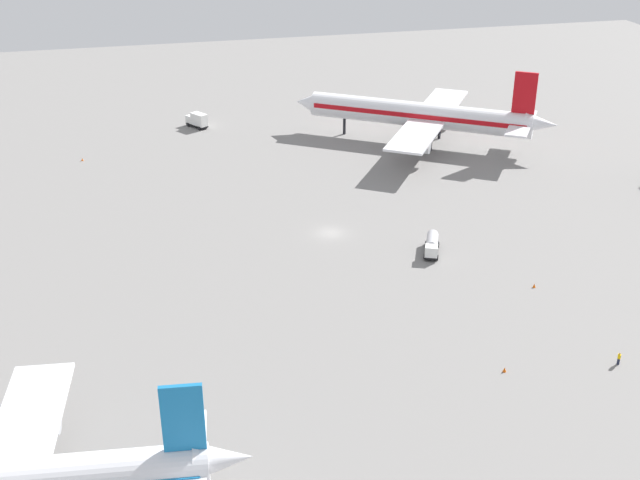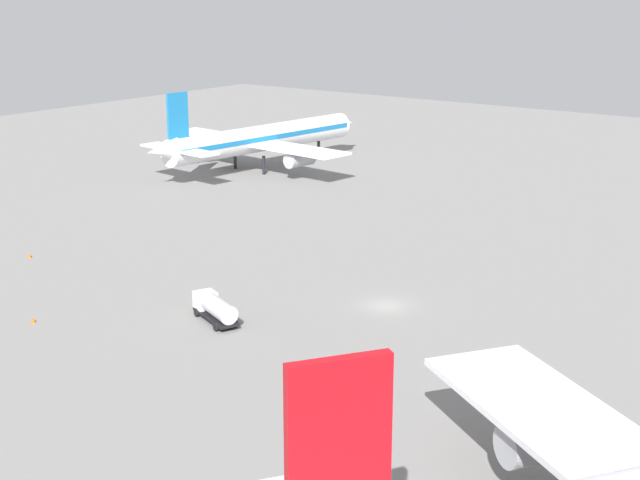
{
  "view_description": "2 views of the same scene",
  "coord_description": "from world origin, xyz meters",
  "px_view_note": "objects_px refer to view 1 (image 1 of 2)",
  "views": [
    {
      "loc": [
        -114.69,
        29.39,
        56.84
      ],
      "look_at": [
        -10.49,
        4.28,
        4.22
      ],
      "focal_mm": 45.76,
      "sensor_mm": 36.0,
      "label": 1
    },
    {
      "loc": [
        45.81,
        -73.0,
        30.94
      ],
      "look_at": [
        -8.44,
        0.4,
        5.21
      ],
      "focal_mm": 51.96,
      "sensor_mm": 36.0,
      "label": 2
    }
  ],
  "objects_px": {
    "fuel_truck": "(432,245)",
    "safety_cone_near_gate": "(82,159)",
    "safety_cone_mid_apron": "(505,370)",
    "catering_truck": "(197,120)",
    "airplane_at_gate": "(422,115)",
    "safety_cone_far_side": "(534,286)",
    "ground_crew_worker": "(619,358)"
  },
  "relations": [
    {
      "from": "catering_truck",
      "to": "ground_crew_worker",
      "type": "relative_size",
      "value": 3.43
    },
    {
      "from": "catering_truck",
      "to": "safety_cone_mid_apron",
      "type": "distance_m",
      "value": 104.25
    },
    {
      "from": "fuel_truck",
      "to": "safety_cone_far_side",
      "type": "distance_m",
      "value": 17.09
    },
    {
      "from": "safety_cone_mid_apron",
      "to": "airplane_at_gate",
      "type": "bearing_deg",
      "value": -12.86
    },
    {
      "from": "airplane_at_gate",
      "to": "catering_truck",
      "type": "relative_size",
      "value": 8.42
    },
    {
      "from": "airplane_at_gate",
      "to": "safety_cone_near_gate",
      "type": "xyz_separation_m",
      "value": [
        5.68,
        68.53,
        -5.79
      ]
    },
    {
      "from": "safety_cone_near_gate",
      "to": "safety_cone_mid_apron",
      "type": "relative_size",
      "value": 1.0
    },
    {
      "from": "airplane_at_gate",
      "to": "safety_cone_far_side",
      "type": "distance_m",
      "value": 62.31
    },
    {
      "from": "catering_truck",
      "to": "safety_cone_mid_apron",
      "type": "relative_size",
      "value": 9.54
    },
    {
      "from": "fuel_truck",
      "to": "ground_crew_worker",
      "type": "xyz_separation_m",
      "value": [
        -33.23,
        -11.44,
        -0.54
      ]
    },
    {
      "from": "catering_truck",
      "to": "safety_cone_mid_apron",
      "type": "xyz_separation_m",
      "value": [
        -100.94,
        -26.03,
        -1.4
      ]
    },
    {
      "from": "catering_truck",
      "to": "ground_crew_worker",
      "type": "xyz_separation_m",
      "value": [
        -102.73,
        -40.04,
        -0.85
      ]
    },
    {
      "from": "airplane_at_gate",
      "to": "catering_truck",
      "type": "height_order",
      "value": "airplane_at_gate"
    },
    {
      "from": "safety_cone_mid_apron",
      "to": "catering_truck",
      "type": "bearing_deg",
      "value": 14.46
    },
    {
      "from": "ground_crew_worker",
      "to": "safety_cone_far_side",
      "type": "height_order",
      "value": "ground_crew_worker"
    },
    {
      "from": "airplane_at_gate",
      "to": "ground_crew_worker",
      "type": "xyz_separation_m",
      "value": [
        -81.47,
        4.18,
        -5.25
      ]
    },
    {
      "from": "catering_truck",
      "to": "safety_cone_far_side",
      "type": "xyz_separation_m",
      "value": [
        -83.08,
        -38.93,
        -1.4
      ]
    },
    {
      "from": "ground_crew_worker",
      "to": "airplane_at_gate",
      "type": "bearing_deg",
      "value": -80.57
    },
    {
      "from": "airplane_at_gate",
      "to": "ground_crew_worker",
      "type": "bearing_deg",
      "value": 120.74
    },
    {
      "from": "safety_cone_near_gate",
      "to": "fuel_truck",
      "type": "bearing_deg",
      "value": -135.54
    },
    {
      "from": "safety_cone_near_gate",
      "to": "safety_cone_mid_apron",
      "type": "bearing_deg",
      "value": -149.47
    },
    {
      "from": "ground_crew_worker",
      "to": "safety_cone_near_gate",
      "type": "height_order",
      "value": "ground_crew_worker"
    },
    {
      "from": "fuel_truck",
      "to": "safety_cone_near_gate",
      "type": "bearing_deg",
      "value": -112.67
    },
    {
      "from": "catering_truck",
      "to": "fuel_truck",
      "type": "bearing_deg",
      "value": 169.03
    },
    {
      "from": "ground_crew_worker",
      "to": "safety_cone_near_gate",
      "type": "xyz_separation_m",
      "value": [
        87.15,
        64.35,
        -0.55
      ]
    },
    {
      "from": "airplane_at_gate",
      "to": "catering_truck",
      "type": "distance_m",
      "value": 49.26
    },
    {
      "from": "safety_cone_mid_apron",
      "to": "fuel_truck",
      "type": "bearing_deg",
      "value": -4.68
    },
    {
      "from": "catering_truck",
      "to": "safety_cone_far_side",
      "type": "bearing_deg",
      "value": 171.77
    },
    {
      "from": "safety_cone_near_gate",
      "to": "safety_cone_mid_apron",
      "type": "height_order",
      "value": "same"
    },
    {
      "from": "ground_crew_worker",
      "to": "safety_cone_mid_apron",
      "type": "xyz_separation_m",
      "value": [
        1.79,
        14.01,
        -0.55
      ]
    },
    {
      "from": "catering_truck",
      "to": "safety_cone_far_side",
      "type": "height_order",
      "value": "catering_truck"
    },
    {
      "from": "catering_truck",
      "to": "safety_cone_near_gate",
      "type": "relative_size",
      "value": 9.54
    }
  ]
}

